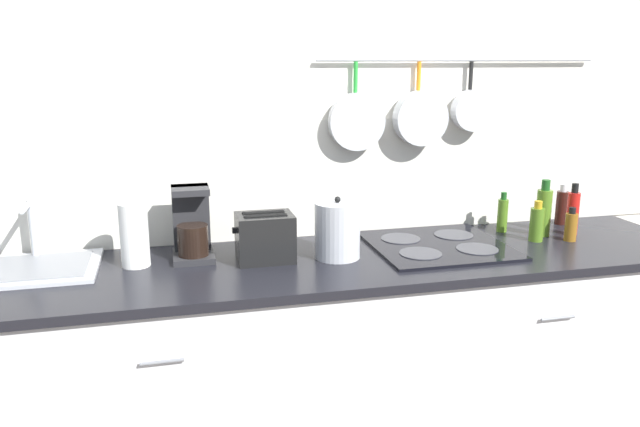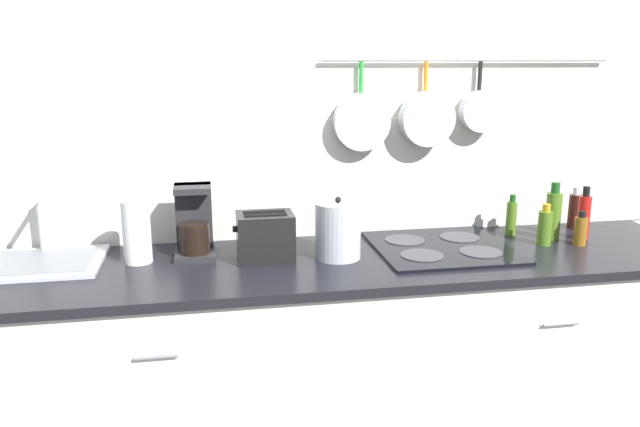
{
  "view_description": "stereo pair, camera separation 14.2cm",
  "coord_description": "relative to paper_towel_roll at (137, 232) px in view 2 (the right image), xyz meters",
  "views": [
    {
      "loc": [
        -0.67,
        -2.23,
        1.66
      ],
      "look_at": [
        -0.12,
        0.0,
        1.09
      ],
      "focal_mm": 35.0,
      "sensor_mm": 36.0,
      "label": 1
    },
    {
      "loc": [
        -0.53,
        -2.26,
        1.66
      ],
      "look_at": [
        -0.12,
        0.0,
        1.09
      ],
      "focal_mm": 35.0,
      "sensor_mm": 36.0,
      "label": 2
    }
  ],
  "objects": [
    {
      "name": "wall_back",
      "position": [
        0.81,
        0.28,
        0.25
      ],
      "size": [
        7.2,
        0.15,
        2.6
      ],
      "color": "silver",
      "rests_on": "ground_plane"
    },
    {
      "name": "cabinet_base",
      "position": [
        0.81,
        -0.1,
        -0.59
      ],
      "size": [
        2.9,
        0.65,
        0.87
      ],
      "color": "silver",
      "rests_on": "ground_plane"
    },
    {
      "name": "countertop",
      "position": [
        0.81,
        -0.1,
        -0.14
      ],
      "size": [
        2.94,
        0.68,
        0.03
      ],
      "color": "black",
      "rests_on": "cabinet_base"
    },
    {
      "name": "sink_basin",
      "position": [
        -0.38,
        0.03,
        -0.1
      ],
      "size": [
        0.49,
        0.38,
        0.24
      ],
      "color": "#B7BABF",
      "rests_on": "countertop"
    },
    {
      "name": "paper_towel_roll",
      "position": [
        0.0,
        0.0,
        0.0
      ],
      "size": [
        0.11,
        0.11,
        0.24
      ],
      "color": "white",
      "rests_on": "countertop"
    },
    {
      "name": "coffee_maker",
      "position": [
        0.21,
        0.05,
        -0.0
      ],
      "size": [
        0.16,
        0.19,
        0.28
      ],
      "color": "#262628",
      "rests_on": "countertop"
    },
    {
      "name": "toaster",
      "position": [
        0.48,
        -0.05,
        -0.03
      ],
      "size": [
        0.23,
        0.16,
        0.19
      ],
      "color": "black",
      "rests_on": "countertop"
    },
    {
      "name": "kettle",
      "position": [
        0.76,
        -0.08,
        -0.01
      ],
      "size": [
        0.18,
        0.18,
        0.24
      ],
      "color": "#B7BABF",
      "rests_on": "countertop"
    },
    {
      "name": "cooktop",
      "position": [
        1.21,
        -0.05,
        -0.11
      ],
      "size": [
        0.54,
        0.54,
        0.01
      ],
      "color": "black",
      "rests_on": "countertop"
    },
    {
      "name": "bottle_sesame_oil",
      "position": [
        1.58,
        0.1,
        -0.04
      ],
      "size": [
        0.05,
        0.05,
        0.18
      ],
      "color": "#4C721E",
      "rests_on": "countertop"
    },
    {
      "name": "bottle_olive_oil",
      "position": [
        1.65,
        -0.07,
        -0.04
      ],
      "size": [
        0.06,
        0.06,
        0.17
      ],
      "color": "#4C721E",
      "rests_on": "countertop"
    },
    {
      "name": "bottle_cooking_wine",
      "position": [
        1.72,
        0.0,
        -0.01
      ],
      "size": [
        0.07,
        0.07,
        0.25
      ],
      "color": "#4C721E",
      "rests_on": "countertop"
    },
    {
      "name": "bottle_hot_sauce",
      "position": [
        1.79,
        -0.1,
        -0.06
      ],
      "size": [
        0.05,
        0.05,
        0.15
      ],
      "color": "#8C5919",
      "rests_on": "countertop"
    },
    {
      "name": "bottle_dish_soap",
      "position": [
        1.86,
        -0.02,
        -0.02
      ],
      "size": [
        0.05,
        0.05,
        0.23
      ],
      "color": "red",
      "rests_on": "countertop"
    },
    {
      "name": "bottle_vinegar",
      "position": [
        1.92,
        0.15,
        -0.04
      ],
      "size": [
        0.05,
        0.05,
        0.19
      ],
      "color": "#33140F",
      "rests_on": "countertop"
    }
  ]
}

